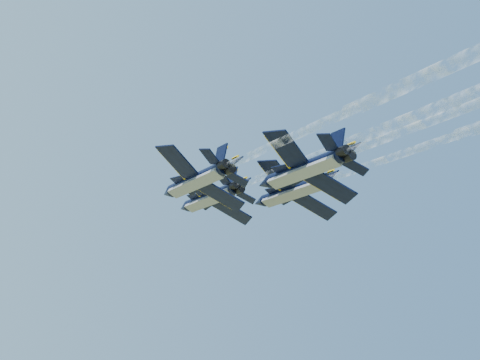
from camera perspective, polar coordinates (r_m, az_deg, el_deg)
jet_lead at (r=104.63m, az=-2.62°, el=-1.53°), size 12.66×18.88×7.68m
jet_left at (r=90.58m, az=-3.81°, el=-0.05°), size 12.66×18.88×7.68m
jet_right at (r=99.38m, az=4.39°, el=-1.01°), size 12.66×18.88×7.68m
jet_slot at (r=83.56m, az=5.38°, el=0.90°), size 12.66×18.88×7.68m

